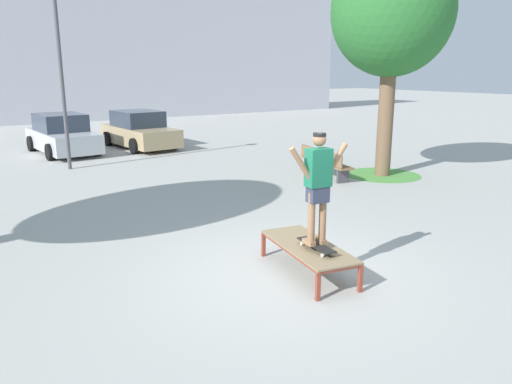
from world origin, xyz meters
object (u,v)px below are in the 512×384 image
car_silver (62,135)px  tree_near_right (392,13)px  skater (318,181)px  car_tan (139,131)px  skateboard (316,245)px  light_post (59,46)px  park_bench (324,162)px  skate_box (308,248)px

car_silver → tree_near_right: bearing=-52.7°
skater → car_tan: skater is taller
skateboard → skater: (0.00, 0.00, 0.99)m
car_silver → light_post: 4.65m
car_tan → park_bench: 8.96m
car_tan → skater: bearing=-99.4°
skate_box → car_silver: bearing=92.7°
skater → park_bench: bearing=48.5°
light_post → car_tan: bearing=42.1°
skater → car_silver: skater is taller
car_tan → car_silver: bearing=176.0°
skater → park_bench: skater is taller
car_silver → skateboard: bearing=-87.5°
skate_box → light_post: size_ratio=0.34×
skater → car_tan: size_ratio=0.39×
skate_box → park_bench: size_ratio=0.82×
park_bench → light_post: 8.85m
car_silver → car_tan: bearing=-4.0°
skater → car_silver: 14.46m
tree_near_right → skater: bearing=-143.8°
park_bench → skater: bearing=-131.5°
light_post → skate_box: bearing=-83.7°
car_silver → park_bench: bearing=-57.3°
skate_box → light_post: bearing=96.3°
skateboard → car_silver: bearing=92.5°
skateboard → tree_near_right: tree_near_right is taller
skateboard → car_tan: car_tan is taller
skater → skate_box: bearing=80.5°
park_bench → light_post: bearing=138.9°
park_bench → light_post: size_ratio=0.42×
skater → car_tan: (2.36, 14.21, -0.84)m
skateboard → park_bench: park_bench is taller
skateboard → park_bench: size_ratio=0.33×
tree_near_right → car_tan: size_ratio=1.51×
car_tan → light_post: light_post is taller
skater → light_post: 11.32m
skate_box → skateboard: skateboard is taller
skate_box → skater: bearing=-99.5°
skateboard → skater: skater is taller
car_silver → park_bench: (5.63, -8.76, -0.24)m
skate_box → skateboard: 0.28m
car_tan → light_post: bearing=-137.9°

